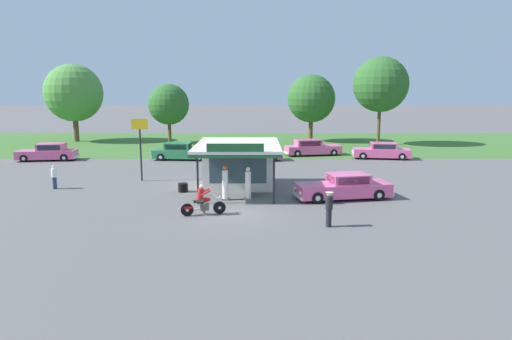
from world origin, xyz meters
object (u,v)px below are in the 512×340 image
Objects in this scene: featured_classic_sedan at (344,187)px; parked_car_back_row_centre_left at (311,148)px; roadside_pole_sign at (140,138)px; parked_car_back_row_far_right at (253,153)px; parked_car_back_row_centre_right at (381,151)px; bystander_admiring_sedan at (329,208)px; parked_car_back_row_far_left at (181,152)px; gas_pump_offside at (248,185)px; motorcycle_with_rider at (202,202)px; spare_tire_stack at (183,188)px; parked_car_second_row_spare at (48,153)px; bystander_strolling_foreground at (54,177)px; gas_pump_nearside at (225,184)px.

featured_classic_sedan is 17.38m from parked_car_back_row_centre_left.
parked_car_back_row_far_right is at bearing 48.74° from roadside_pole_sign.
bystander_admiring_sedan is (-8.10, -20.72, 0.21)m from parked_car_back_row_centre_right.
featured_classic_sedan is 14.20m from roadside_pole_sign.
parked_car_back_row_centre_left is at bearing 12.65° from parked_car_back_row_far_left.
gas_pump_offside reaches higher than parked_car_back_row_centre_left.
gas_pump_offside is at bearing -177.06° from featured_classic_sedan.
bystander_admiring_sedan is at bearing -53.55° from gas_pump_offside.
motorcycle_with_rider is 3.72× the size of spare_tire_stack.
parked_car_back_row_far_left is at bearing -178.08° from parked_car_back_row_centre_right.
bystander_admiring_sedan is 10.70m from spare_tire_stack.
featured_classic_sedan is 9.79m from spare_tire_stack.
parked_car_back_row_far_left is (-18.17, -0.61, 0.02)m from parked_car_back_row_centre_right.
gas_pump_offside is 19.60m from parked_car_back_row_centre_right.
roadside_pole_sign is at bearing -131.26° from parked_car_back_row_far_right.
parked_car_back_row_centre_right is at bearing 52.56° from gas_pump_offside.
spare_tire_stack is (-4.07, 2.05, -0.61)m from gas_pump_offside.
parked_car_back_row_far_left is 1.02× the size of parked_car_back_row_far_right.
parked_car_second_row_spare is 29.46m from bystander_admiring_sedan.
parked_car_back_row_far_left is 3.57× the size of bystander_strolling_foreground.
parked_car_back_row_far_right is 19.77m from bystander_admiring_sedan.
gas_pump_nearside is at bearing -96.30° from parked_car_back_row_far_right.
parked_car_back_row_centre_right is 3.23× the size of bystander_admiring_sedan.
parked_car_back_row_centre_left is at bearing 39.08° from bystander_strolling_foreground.
parked_car_back_row_far_left is 9.82m from roadside_pole_sign.
bystander_strolling_foreground is (-24.29, -12.67, 0.12)m from parked_car_back_row_centre_right.
motorcycle_with_rider is 17.63m from parked_car_back_row_far_right.
parked_car_back_row_centre_left is 18.48m from spare_tire_stack.
gas_pump_offside is at bearing 54.70° from motorcycle_with_rider.
bystander_strolling_foreground is at bearing -140.92° from parked_car_back_row_centre_left.
bystander_admiring_sedan is (-2.00, -22.82, 0.19)m from parked_car_back_row_centre_left.
bystander_admiring_sedan is at bearing -79.66° from parked_car_back_row_far_right.
gas_pump_offside is 0.36× the size of parked_car_back_row_centre_right.
motorcycle_with_rider is 6.38m from bystander_admiring_sedan.
parked_car_back_row_centre_left reaches higher than featured_classic_sedan.
bystander_strolling_foreground is 8.37m from spare_tire_stack.
parked_car_back_row_centre_left is at bearing 68.03° from gas_pump_nearside.
parked_car_back_row_centre_right is (14.16, 18.73, 0.02)m from motorcycle_with_rider.
parked_car_back_row_centre_right is at bearing 27.50° from roadside_pole_sign.
parked_car_back_row_centre_left reaches higher than bystander_strolling_foreground.
parked_car_back_row_far_left is 12.37m from parked_car_back_row_centre_left.
gas_pump_nearside is 19.05m from parked_car_back_row_centre_left.
gas_pump_nearside is 1.31m from gas_pump_offside.
motorcycle_with_rider is at bearing -48.31° from parked_car_second_row_spare.
parked_car_second_row_spare is at bearing 138.94° from gas_pump_nearside.
parked_car_back_row_far_left is 0.96× the size of parked_car_back_row_centre_left.
bystander_admiring_sedan is at bearing -63.40° from parked_car_back_row_far_left.
parked_car_back_row_far_right is at bearing -0.92° from parked_car_second_row_spare.
featured_classic_sedan is 18.12m from bystander_strolling_foreground.
spare_tire_stack is at bearing -5.79° from bystander_strolling_foreground.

